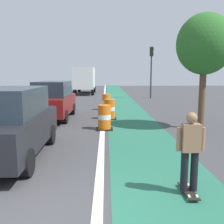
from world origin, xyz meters
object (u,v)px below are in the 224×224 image
Objects in this scene: delivery_truck_down_block at (85,79)px; street_tree_sidewalk at (205,45)px; parked_suv_nearest at (10,123)px; traffic_light_corner at (151,63)px; traffic_barrel_mid at (110,109)px; skateboarder_on_lane at (190,151)px; parked_suv_second at (53,100)px; traffic_barrel_front at (104,118)px; traffic_barrel_back at (106,102)px.

street_tree_sidewalk reaches higher than delivery_truck_down_block.
parked_suv_nearest is 0.93× the size of street_tree_sidewalk.
traffic_barrel_mid is at bearing -110.02° from traffic_light_corner.
traffic_light_corner is at bearing 69.98° from traffic_barrel_mid.
delivery_truck_down_block is at bearing 89.60° from parked_suv_nearest.
parked_suv_second is (-4.55, 8.97, 0.12)m from skateboarder_on_lane.
parked_suv_nearest is (-4.43, 2.40, 0.12)m from skateboarder_on_lane.
traffic_barrel_front is at bearing -95.81° from traffic_barrel_mid.
skateboarder_on_lane is 0.33× the size of traffic_light_corner.
street_tree_sidewalk is (7.10, -2.80, 2.63)m from parked_suv_second.
traffic_light_corner is at bearing -41.03° from delivery_truck_down_block.
delivery_truck_down_block is (-2.52, 20.78, 1.31)m from traffic_barrel_front.
skateboarder_on_lane is at bearing -74.11° from traffic_barrel_front.
traffic_barrel_front is 20.98m from delivery_truck_down_block.
traffic_light_corner is (7.14, -6.21, 1.65)m from delivery_truck_down_block.
parked_suv_nearest is 4.25× the size of traffic_barrel_back.
street_tree_sidewalk reaches higher than parked_suv_second.
parked_suv_second is 17.97m from delivery_truck_down_block.
delivery_truck_down_block is (-4.26, 26.92, 0.94)m from skateboarder_on_lane.
parked_suv_nearest is at bearing -111.76° from traffic_light_corner.
skateboarder_on_lane is 12.41m from traffic_barrel_back.
parked_suv_second reaches higher than skateboarder_on_lane.
traffic_barrel_mid is at bearing 99.61° from skateboarder_on_lane.
parked_suv_second is at bearing 134.62° from traffic_barrel_front.
traffic_barrel_front is 2.63m from traffic_barrel_mid.
traffic_barrel_mid is 5.72m from street_tree_sidewalk.
street_tree_sidewalk reaches higher than parked_suv_nearest.
traffic_barrel_back is 8.06m from street_tree_sidewalk.
traffic_light_corner reaches higher than traffic_barrel_front.
street_tree_sidewalk is at bearing 28.40° from parked_suv_nearest.
traffic_barrel_front is at bearing -107.60° from traffic_light_corner.
traffic_barrel_front is at bearing 105.89° from skateboarder_on_lane.
traffic_barrel_front and traffic_barrel_mid have the same top height.
traffic_light_corner is (4.36, 11.96, 2.97)m from traffic_barrel_mid.
traffic_barrel_front is 0.21× the size of traffic_light_corner.
parked_suv_second reaches higher than traffic_barrel_back.
delivery_truck_down_block is 21.91m from street_tree_sidewalk.
traffic_barrel_front is at bearing -179.49° from street_tree_sidewalk.
skateboarder_on_lane is 8.88m from traffic_barrel_mid.
traffic_barrel_mid is at bearing 147.46° from street_tree_sidewalk.
delivery_truck_down_block is at bearing 89.10° from parked_suv_second.
traffic_barrel_back is at bearing 48.89° from parked_suv_second.
parked_suv_nearest is 4.25× the size of traffic_barrel_front.
traffic_light_corner is (7.31, 18.31, 2.47)m from parked_suv_nearest.
parked_suv_second is at bearing -131.11° from traffic_barrel_back.
traffic_barrel_front is 5.33m from street_tree_sidewalk.
skateboarder_on_lane is at bearing -80.39° from traffic_barrel_mid.
skateboarder_on_lane is 1.55× the size of traffic_barrel_mid.
traffic_barrel_front is 1.00× the size of traffic_barrel_mid.
traffic_light_corner reaches higher than parked_suv_nearest.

